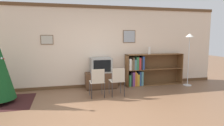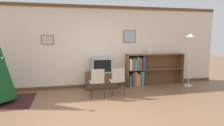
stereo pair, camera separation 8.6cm
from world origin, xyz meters
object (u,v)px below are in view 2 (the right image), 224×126
folding_chair_right (117,80)px  bookshelf (145,70)px  folding_chair_left (97,81)px  standing_lamp (190,46)px  television (101,65)px  tv_console (101,80)px  vase (150,51)px

folding_chair_right → bookshelf: bearing=39.1°
folding_chair_left → standing_lamp: size_ratio=0.46×
television → folding_chair_left: size_ratio=0.82×
television → standing_lamp: 3.07m
tv_console → bookshelf: size_ratio=0.49×
folding_chair_right → bookshelf: 1.61m
bookshelf → standing_lamp: 1.73m
television → folding_chair_left: bearing=-106.9°
television → bookshelf: bookshelf is taller
tv_console → television: 0.51m
bookshelf → vase: 0.70m
standing_lamp → folding_chair_right: bearing=-167.5°
television → folding_chair_right: television is taller
television → folding_chair_left: 1.04m
tv_console → folding_chair_right: size_ratio=1.23×
television → standing_lamp: bearing=-6.8°
bookshelf → standing_lamp: (1.46, -0.42, 0.84)m
folding_chair_left → bookshelf: bookshelf is taller
standing_lamp → bookshelf: bearing=164.0°
vase → standing_lamp: (1.28, -0.42, 0.16)m
folding_chair_right → standing_lamp: (2.70, 0.60, 0.91)m
folding_chair_left → vase: size_ratio=3.34×
tv_console → bookshelf: (1.54, 0.06, 0.27)m
television → folding_chair_right: 1.04m
folding_chair_left → bookshelf: (1.83, 1.02, 0.06)m
vase → standing_lamp: size_ratio=0.14×
folding_chair_left → vase: (2.00, 1.02, 0.74)m
vase → folding_chair_right: bearing=-144.5°
tv_console → folding_chair_right: bearing=-73.1°
bookshelf → vase: (0.18, 0.00, 0.68)m
folding_chair_right → bookshelf: (1.25, 1.02, 0.06)m
television → folding_chair_right: (0.29, -0.95, -0.30)m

